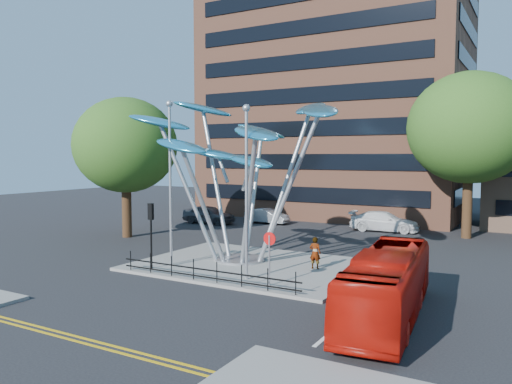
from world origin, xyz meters
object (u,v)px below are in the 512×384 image
Objects in this scene: street_lamp_left at (170,169)px; traffic_light_island at (151,222)px; parked_car_right at (384,221)px; red_bus at (387,285)px; tree_left at (126,145)px; street_lamp_right at (246,176)px; tree_right at (470,128)px; no_entry_sign_island at (269,249)px; leaf_sculpture at (241,141)px; parked_car_left at (209,214)px; parked_car_mid at (267,216)px; pedestrian at (315,253)px.

traffic_light_island is at bearing -116.57° from street_lamp_left.
red_bus is at bearing -169.61° from parked_car_right.
street_lamp_right is (14.50, -7.00, -1.70)m from tree_left.
street_lamp_left is 2.96m from traffic_light_island.
tree_right is 21.31m from no_entry_sign_island.
tree_right is 0.95× the size of leaf_sculpture.
tree_right is 1.38× the size of street_lamp_left.
parked_car_left is 1.19× the size of parked_car_mid.
parked_car_right is at bearing 177.15° from tree_right.
parked_car_mid is (-8.98, 18.68, -4.43)m from street_lamp_right.
leaf_sculpture reaches higher than red_bus.
red_bus is (-0.22, -21.05, -6.75)m from tree_right.
pedestrian is (16.49, -3.35, -5.80)m from tree_left.
traffic_light_island reaches higher than no_entry_sign_island.
pedestrian is (4.56, -0.03, -5.88)m from leaf_sculpture.
parked_car_left is at bearing 132.13° from no_entry_sign_island.
parked_car_right is (6.35, 18.81, -4.57)m from street_lamp_left.
traffic_light_island is 0.71× the size of parked_car_left.
leaf_sculpture is at bearing 124.91° from street_lamp_right.
tree_left is 14.30m from parked_car_mid.
red_bus is at bearing -15.17° from no_entry_sign_island.
parked_car_left is (-7.98, 16.58, -1.80)m from traffic_light_island.
street_lamp_right is at bearing -141.43° from parked_car_left.
leaf_sculpture is 7.44m from pedestrian.
leaf_sculpture is at bearing -123.31° from tree_right.
tree_left is 0.81× the size of leaf_sculpture.
parked_car_mid is at bearing 118.68° from no_entry_sign_island.
traffic_light_island is at bearing -123.69° from tree_right.
traffic_light_island is at bearing -39.81° from tree_left.
tree_left is 1.12× the size of red_bus.
no_entry_sign_island is (1.50, -0.48, -3.28)m from street_lamp_right.
pedestrian is at bearing 61.40° from street_lamp_right.
tree_right is 3.00× the size of parked_car_mid.
parked_car_left is 15.18m from parked_car_right.
tree_left is at bearing 172.19° from parked_car_left.
red_bus is at bearing -132.55° from parked_car_left.
parked_car_left is (-13.48, 16.08, -4.28)m from street_lamp_right.
pedestrian is at bearing 83.21° from no_entry_sign_island.
leaf_sculpture is 4.83m from street_lamp_right.
parked_car_mid is 0.75× the size of parked_car_right.
leaf_sculpture reaches higher than pedestrian.
traffic_light_island reaches higher than red_bus.
no_entry_sign_island is 6.01m from red_bus.
street_lamp_left is at bearing -127.40° from leaf_sculpture.
traffic_light_island is 0.85× the size of parked_car_mid.
street_lamp_right is at bearing 158.48° from red_bus.
street_lamp_right is at bearing -55.09° from leaf_sculpture.
tree_left reaches higher than traffic_light_island.
tree_right is 2.24× the size of parked_car_right.
parked_car_left is at bearing -172.08° from tree_right.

